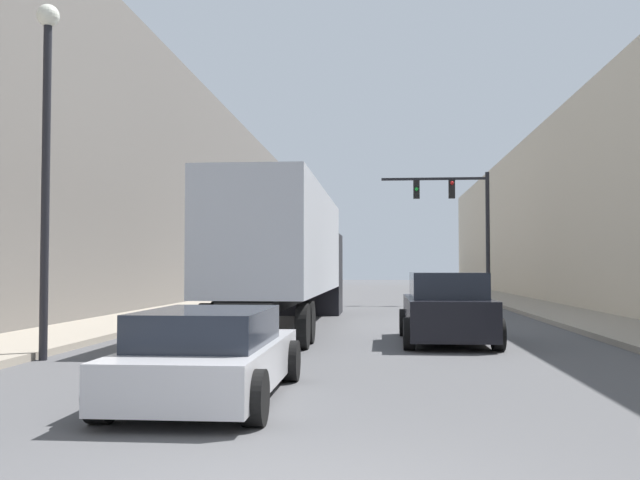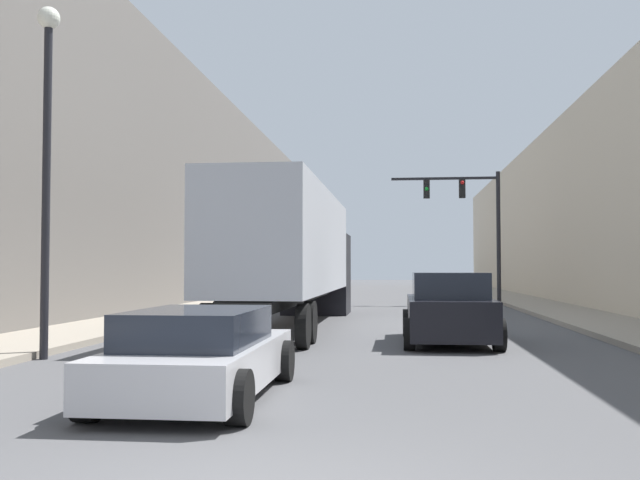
% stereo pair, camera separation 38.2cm
% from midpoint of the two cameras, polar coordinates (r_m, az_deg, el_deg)
% --- Properties ---
extents(sidewalk_right, '(2.79, 80.00, 0.15)m').
position_cam_midpoint_polar(sidewalk_right, '(35.93, 15.37, -4.88)').
color(sidewalk_right, gray).
rests_on(sidewalk_right, ground).
extents(sidewalk_left, '(2.79, 80.00, 0.15)m').
position_cam_midpoint_polar(sidewalk_left, '(36.29, -8.22, -4.91)').
color(sidewalk_left, gray).
rests_on(sidewalk_left, ground).
extents(building_right, '(6.00, 80.00, 9.07)m').
position_cam_midpoint_polar(building_right, '(37.04, 22.00, 2.19)').
color(building_right, beige).
rests_on(building_right, ground).
extents(building_left, '(6.00, 80.00, 11.58)m').
position_cam_midpoint_polar(building_left, '(37.70, -14.70, 3.94)').
color(building_left, '#66605B').
rests_on(building_left, ground).
extents(semi_truck, '(2.47, 14.41, 3.95)m').
position_cam_midpoint_polar(semi_truck, '(21.73, -2.98, -0.95)').
color(semi_truck, '#B2B7C1').
rests_on(semi_truck, ground).
extents(sedan_car, '(2.03, 4.48, 1.22)m').
position_cam_midpoint_polar(sedan_car, '(9.93, -9.85, -9.07)').
color(sedan_car, '#B7B7BC').
rests_on(sedan_car, ground).
extents(suv_car, '(2.14, 4.48, 1.67)m').
position_cam_midpoint_polar(suv_car, '(17.23, 9.46, -5.49)').
color(suv_car, black).
rests_on(suv_car, ground).
extents(traffic_signal_gantry, '(5.21, 0.35, 6.41)m').
position_cam_midpoint_polar(traffic_signal_gantry, '(35.16, 11.08, 2.05)').
color(traffic_signal_gantry, black).
rests_on(traffic_signal_gantry, ground).
extents(street_lamp, '(0.44, 0.44, 6.95)m').
position_cam_midpoint_polar(street_lamp, '(15.08, -21.73, 8.10)').
color(street_lamp, black).
rests_on(street_lamp, ground).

